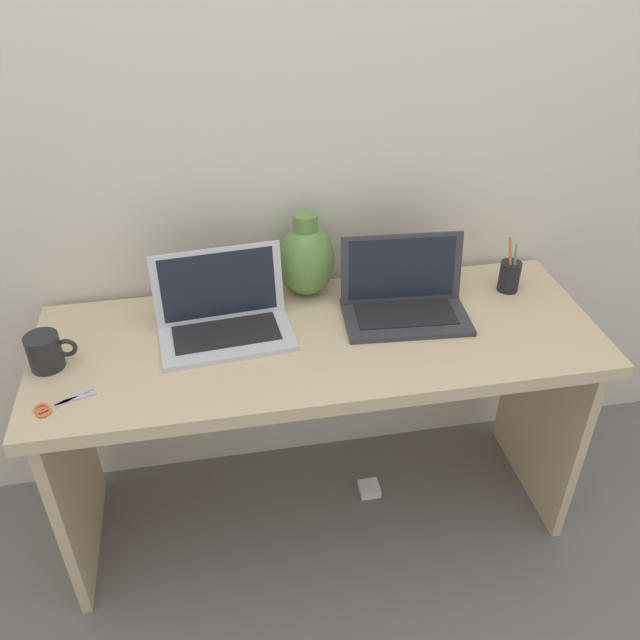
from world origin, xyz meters
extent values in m
plane|color=slate|center=(0.00, 0.00, 0.00)|extent=(6.00, 6.00, 0.00)
cube|color=beige|center=(0.00, 0.33, 1.20)|extent=(4.40, 0.04, 2.40)
cube|color=#D1B78C|center=(0.00, 0.00, 0.72)|extent=(1.56, 0.58, 0.04)
cube|color=#D1B78C|center=(-0.74, 0.00, 0.35)|extent=(0.03, 0.49, 0.70)
cube|color=#D1B78C|center=(0.74, 0.00, 0.35)|extent=(0.03, 0.49, 0.70)
cube|color=silver|center=(-0.26, 0.03, 0.74)|extent=(0.38, 0.25, 0.01)
cube|color=black|center=(-0.26, 0.03, 0.75)|extent=(0.30, 0.16, 0.00)
cube|color=silver|center=(-0.26, 0.13, 0.86)|extent=(0.36, 0.07, 0.21)
cube|color=black|center=(-0.26, 0.13, 0.86)|extent=(0.32, 0.07, 0.18)
cube|color=#333338|center=(0.26, 0.03, 0.74)|extent=(0.37, 0.24, 0.01)
cube|color=black|center=(0.26, 0.03, 0.75)|extent=(0.29, 0.15, 0.00)
cube|color=#333338|center=(0.26, 0.12, 0.85)|extent=(0.36, 0.07, 0.20)
cube|color=black|center=(0.26, 0.12, 0.85)|extent=(0.31, 0.06, 0.18)
ellipsoid|color=#5B843D|center=(0.00, 0.23, 0.85)|extent=(0.17, 0.17, 0.22)
cylinder|color=#5B843D|center=(0.00, 0.23, 0.97)|extent=(0.07, 0.07, 0.05)
cylinder|color=black|center=(-0.72, -0.01, 0.78)|extent=(0.09, 0.09, 0.10)
torus|color=black|center=(-0.66, -0.01, 0.79)|extent=(0.05, 0.01, 0.05)
cylinder|color=black|center=(0.61, 0.13, 0.78)|extent=(0.06, 0.06, 0.09)
cylinder|color=#4CA566|center=(0.61, 0.12, 0.83)|extent=(0.02, 0.01, 0.14)
cylinder|color=orange|center=(0.60, 0.12, 0.84)|extent=(0.03, 0.03, 0.15)
cube|color=#B7B7BC|center=(-0.64, -0.15, 0.74)|extent=(0.09, 0.07, 0.00)
cube|color=#B7B7BC|center=(-0.64, -0.16, 0.74)|extent=(0.10, 0.04, 0.00)
torus|color=orange|center=(-0.70, -0.20, 0.74)|extent=(0.03, 0.04, 0.01)
torus|color=orange|center=(-0.71, -0.18, 0.74)|extent=(0.03, 0.03, 0.01)
cube|color=white|center=(0.18, 0.05, 0.01)|extent=(0.07, 0.07, 0.03)
camera|label=1|loc=(-0.27, -1.47, 1.81)|focal=37.24mm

